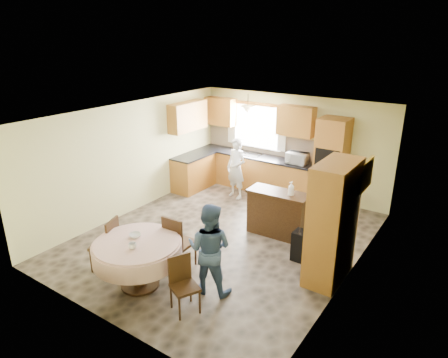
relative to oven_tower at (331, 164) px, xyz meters
name	(u,v)px	position (x,y,z in m)	size (l,w,h in m)	color
floor	(224,237)	(-1.15, -2.69, -1.06)	(5.00, 6.00, 0.01)	brown
ceiling	(224,115)	(-1.15, -2.69, 1.44)	(5.00, 6.00, 0.01)	white
wall_back	(292,145)	(-1.15, 0.31, 0.19)	(5.00, 0.02, 2.50)	#CBC882
wall_front	(97,244)	(-1.15, -5.69, 0.19)	(5.00, 0.02, 2.50)	#CBC882
wall_left	(132,158)	(-3.65, -2.69, 0.19)	(0.02, 6.00, 2.50)	#CBC882
wall_right	(354,211)	(1.35, -2.69, 0.19)	(0.02, 6.00, 2.50)	#CBC882
window	(257,127)	(-2.15, 0.29, 0.54)	(1.40, 0.03, 1.10)	white
curtain_left	(232,122)	(-2.90, 0.24, 0.59)	(0.22, 0.02, 1.15)	white
curtain_right	(282,129)	(-1.40, 0.24, 0.59)	(0.22, 0.02, 1.15)	white
base_cab_back	(255,173)	(-2.00, 0.01, -0.62)	(3.30, 0.60, 0.88)	#B67730
counter_back	(256,156)	(-2.00, 0.01, -0.16)	(3.30, 0.64, 0.04)	black
base_cab_left	(194,172)	(-3.35, -0.89, -0.62)	(0.60, 1.20, 0.88)	#B67730
counter_left	(193,156)	(-3.35, -0.89, -0.16)	(0.64, 1.20, 0.04)	black
backsplash	(262,143)	(-2.00, 0.30, 0.12)	(3.30, 0.02, 0.55)	beige
wall_cab_left	(221,111)	(-3.20, 0.15, 0.85)	(0.85, 0.33, 0.72)	#BD7E2F
wall_cab_right	(296,121)	(-1.00, 0.15, 0.85)	(0.90, 0.33, 0.72)	#BD7E2F
wall_cab_side	(188,116)	(-3.48, -0.89, 0.85)	(0.33, 1.20, 0.72)	#BD7E2F
oven_tower	(331,164)	(0.00, 0.00, 0.00)	(0.66, 0.62, 2.12)	#B67730
oven_upper	(327,159)	(0.00, -0.31, 0.19)	(0.56, 0.01, 0.45)	black
oven_lower	(325,180)	(0.00, -0.31, -0.31)	(0.56, 0.01, 0.45)	black
pendant	(248,109)	(-2.15, -0.19, 1.06)	(0.36, 0.36, 0.18)	beige
sideboard	(278,215)	(-0.34, -1.95, -0.62)	(1.23, 0.51, 0.88)	#3D2710
space_heater	(304,247)	(0.53, -2.58, -0.78)	(0.41, 0.29, 0.56)	black
cupboard	(333,222)	(1.07, -2.82, -0.04)	(0.53, 1.07, 2.03)	#B67730
dining_table	(138,252)	(-1.37, -4.80, -0.43)	(1.41, 1.41, 0.81)	#3D2710
chair_left	(108,242)	(-2.15, -4.74, -0.53)	(0.53, 0.53, 0.96)	#3D2710
chair_back	(177,240)	(-1.18, -4.07, -0.50)	(0.46, 0.46, 1.01)	#3D2710
chair_right	(183,281)	(-0.41, -4.84, -0.58)	(0.50, 0.50, 0.86)	#3D2710
framed_picture	(366,175)	(1.32, -2.08, 0.61)	(0.06, 0.63, 0.52)	gold
microwave	(297,158)	(-0.83, -0.04, 0.00)	(0.50, 0.34, 0.28)	silver
person_sink	(236,168)	(-2.10, -0.76, -0.30)	(0.55, 0.36, 1.52)	silver
person_dining	(210,249)	(-0.35, -4.25, -0.31)	(0.73, 0.57, 1.50)	#32486F
bowl_sideboard	(261,189)	(-0.74, -1.95, -0.15)	(0.24, 0.24, 0.06)	#B2B2B2
bottle_sideboard	(291,190)	(-0.08, -1.95, -0.02)	(0.13, 0.13, 0.33)	silver
cup_table	(133,246)	(-1.26, -4.99, -0.21)	(0.12, 0.12, 0.10)	#B2B2B2
bowl_table	(135,235)	(-1.50, -4.71, -0.22)	(0.19, 0.19, 0.06)	#B2B2B2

